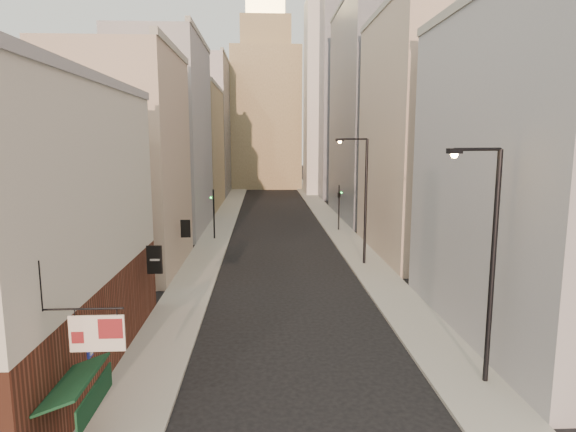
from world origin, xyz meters
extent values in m
cube|color=#9C9A8D|center=(-6.50, 55.00, 0.07)|extent=(3.00, 140.00, 0.15)
cube|color=#9C9A8D|center=(6.50, 55.00, 0.07)|extent=(3.00, 140.00, 0.15)
cube|color=brown|center=(-11.00, 9.00, 2.00)|extent=(6.00, 16.00, 4.00)
cube|color=beige|center=(-11.00, 9.00, 8.00)|extent=(6.00, 16.00, 8.00)
cube|color=#98989D|center=(-8.20, 9.00, 12.10)|extent=(0.60, 16.00, 0.40)
cylinder|color=black|center=(-6.90, 3.00, 4.90)|extent=(2.40, 0.06, 0.06)
cube|color=beige|center=(-6.50, 3.00, 4.15)|extent=(1.60, 0.06, 1.10)
cube|color=maroon|center=(-6.10, 3.00, 4.30)|extent=(0.70, 0.10, 0.60)
cube|color=maroon|center=(-7.05, 3.00, 4.05)|extent=(0.35, 0.10, 0.35)
cube|color=black|center=(-7.35, 3.20, 2.55)|extent=(1.25, 3.00, 0.52)
cube|color=black|center=(-6.75, 3.20, 2.05)|extent=(0.06, 3.00, 0.80)
cube|color=#2334C1|center=(-7.95, 6.20, 2.20)|extent=(0.08, 0.40, 0.50)
cube|color=black|center=(-7.30, 14.00, 3.60)|extent=(0.80, 0.08, 1.50)
cube|color=black|center=(-7.30, 24.00, 3.40)|extent=(0.70, 0.08, 1.30)
cube|color=#BAA28D|center=(-12.00, 26.00, 8.00)|extent=(8.00, 12.00, 16.00)
cube|color=#98989D|center=(-12.00, 42.00, 10.00)|extent=(8.00, 16.00, 20.00)
cube|color=#8C7850|center=(-12.00, 60.00, 8.50)|extent=(8.00, 18.00, 17.00)
cube|color=gray|center=(-12.00, 80.00, 12.00)|extent=(8.00, 20.00, 24.00)
cube|color=#98989D|center=(12.00, 12.00, 8.00)|extent=(8.00, 16.00, 16.00)
cube|color=#BAA28D|center=(12.00, 30.00, 10.00)|extent=(8.00, 16.00, 20.00)
cube|color=gray|center=(12.00, 50.00, 13.00)|extent=(8.00, 20.00, 26.00)
cube|color=gray|center=(18.00, 78.00, 25.00)|extent=(20.00, 22.00, 50.00)
cube|color=#8C7850|center=(-1.00, 92.00, 14.00)|extent=(14.00, 14.00, 28.00)
cube|color=#8C7850|center=(-1.00, 92.00, 31.00)|extent=(10.00, 10.00, 6.00)
cylinder|color=#FFCC72|center=(-1.00, 92.00, 36.50)|extent=(8.00, 8.00, 5.00)
cube|color=silver|center=(10.00, 78.00, 17.00)|extent=(8.00, 8.00, 34.00)
cylinder|color=black|center=(7.23, 7.13, 4.69)|extent=(0.21, 0.21, 9.38)
cylinder|color=black|center=(6.23, 6.82, 9.38)|extent=(2.03, 0.73, 0.13)
cube|color=black|center=(5.23, 6.52, 9.33)|extent=(0.62, 0.39, 0.19)
sphere|color=#FFA73F|center=(5.23, 6.52, 9.19)|extent=(0.25, 0.25, 0.25)
cylinder|color=black|center=(6.25, 25.97, 4.91)|extent=(0.22, 0.22, 9.81)
cylinder|color=black|center=(5.17, 25.79, 9.81)|extent=(2.17, 0.50, 0.13)
cube|color=black|center=(4.10, 25.60, 9.76)|extent=(0.63, 0.34, 0.20)
sphere|color=#FFA73F|center=(4.10, 25.60, 9.62)|extent=(0.26, 0.26, 0.26)
cylinder|color=black|center=(-6.52, 36.36, 2.50)|extent=(0.16, 0.16, 5.00)
imported|color=black|center=(-6.52, 36.36, 4.20)|extent=(0.44, 0.44, 1.16)
sphere|color=#19E533|center=(-6.77, 36.36, 4.20)|extent=(0.16, 0.16, 0.16)
cylinder|color=black|center=(6.45, 40.31, 2.50)|extent=(0.16, 0.16, 5.00)
imported|color=black|center=(6.45, 40.31, 4.20)|extent=(0.65, 0.65, 1.23)
sphere|color=#19E533|center=(6.70, 40.31, 4.20)|extent=(0.16, 0.16, 0.16)
camera|label=1|loc=(-1.62, -10.54, 9.70)|focal=30.00mm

